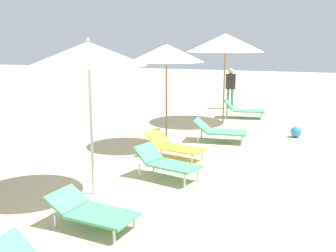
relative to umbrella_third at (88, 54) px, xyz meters
The scene contains 10 objects.
umbrella_third is the anchor object (origin of this frame).
lounger_third_shoreside 2.58m from the umbrella_third, 53.82° to the left, with size 1.36×0.85×0.61m.
lounger_third_inland 2.53m from the umbrella_third, 59.66° to the right, with size 1.33×0.73×0.46m.
umbrella_fourth 3.49m from the umbrella_third, 89.91° to the left, with size 1.84×1.84×2.62m.
lounger_fourth_shoreside 5.11m from the umbrella_third, 76.15° to the left, with size 1.46×0.87×0.59m.
lounger_fourth_inland 3.38m from the umbrella_third, 78.07° to the left, with size 1.44×0.85×0.59m.
umbrella_farthest 7.10m from the umbrella_third, 85.02° to the left, with size 2.48×2.48×2.94m.
lounger_farthest_shoreside 8.48m from the umbrella_third, 82.58° to the left, with size 1.49×0.88×0.65m.
person_walking_near 10.11m from the umbrella_third, 88.91° to the left, with size 0.42×0.35×1.61m.
beach_ball 6.89m from the umbrella_third, 62.49° to the left, with size 0.31×0.31×0.31m, color #338CD8.
Camera 1 is at (3.39, 2.03, 2.60)m, focal length 42.83 mm.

